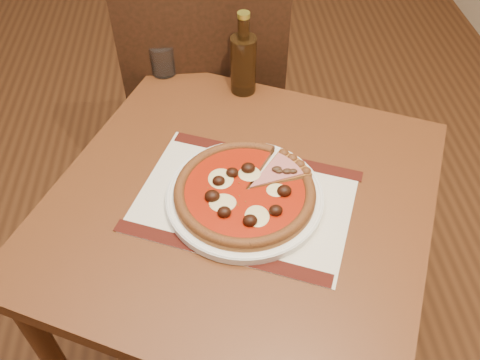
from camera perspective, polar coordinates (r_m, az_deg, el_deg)
name	(u,v)px	position (r m, az deg, el deg)	size (l,w,h in m)	color
table	(241,225)	(1.18, 0.08, -5.09)	(1.06, 1.06, 0.75)	brown
chair_far	(206,98)	(1.67, -3.82, 9.20)	(0.47, 0.47, 0.98)	black
placemat	(245,200)	(1.09, 0.52, -2.28)	(0.45, 0.32, 0.00)	beige
plate	(245,197)	(1.08, 0.53, -1.94)	(0.34, 0.34, 0.02)	white
pizza	(245,191)	(1.07, 0.52, -1.24)	(0.30, 0.30, 0.04)	#AD6B29
ham_slice	(278,168)	(1.12, 4.33, 1.35)	(0.14, 0.12, 0.02)	#AD6B29
water_glass	(163,59)	(1.44, -8.68, 13.27)	(0.07, 0.07, 0.09)	white
bottle	(243,62)	(1.33, 0.38, 13.12)	(0.07, 0.07, 0.22)	#37210D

